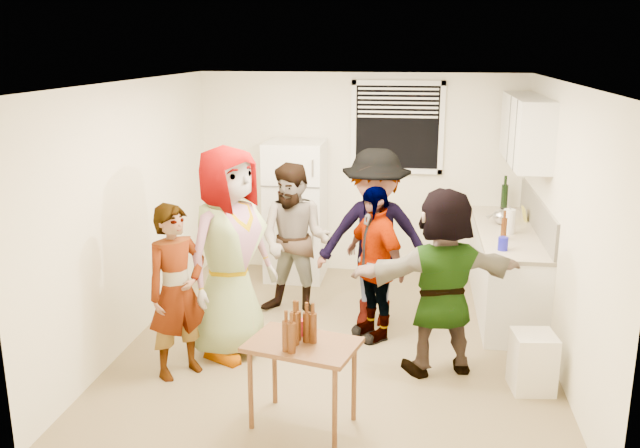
% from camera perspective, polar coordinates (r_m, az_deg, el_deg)
% --- Properties ---
extents(room, '(4.00, 4.50, 2.50)m').
position_cam_1_polar(room, '(6.72, 1.50, -9.96)').
color(room, white).
rests_on(room, ground).
extents(window, '(1.12, 0.10, 1.06)m').
position_cam_1_polar(window, '(8.33, 6.52, 8.09)').
color(window, white).
rests_on(window, room).
extents(refrigerator, '(0.70, 0.70, 1.70)m').
position_cam_1_polar(refrigerator, '(8.31, -2.06, 1.14)').
color(refrigerator, white).
rests_on(refrigerator, ground).
extents(counter_lower, '(0.60, 2.20, 0.86)m').
position_cam_1_polar(counter_lower, '(7.66, 15.34, -3.87)').
color(counter_lower, white).
rests_on(counter_lower, ground).
extents(countertop, '(0.64, 2.22, 0.04)m').
position_cam_1_polar(countertop, '(7.53, 15.57, -0.62)').
color(countertop, beige).
rests_on(countertop, counter_lower).
extents(backsplash, '(0.03, 2.20, 0.36)m').
position_cam_1_polar(backsplash, '(7.52, 17.83, 0.77)').
color(backsplash, '#ADA99D').
rests_on(backsplash, countertop).
extents(upper_cabinets, '(0.34, 1.60, 0.70)m').
position_cam_1_polar(upper_cabinets, '(7.54, 16.94, 7.61)').
color(upper_cabinets, white).
rests_on(upper_cabinets, room).
extents(kettle, '(0.28, 0.25, 0.20)m').
position_cam_1_polar(kettle, '(7.74, 15.01, -0.01)').
color(kettle, silver).
rests_on(kettle, countertop).
extents(paper_towel, '(0.12, 0.12, 0.26)m').
position_cam_1_polar(paper_towel, '(7.37, 15.57, -0.78)').
color(paper_towel, white).
rests_on(paper_towel, countertop).
extents(wine_bottle, '(0.08, 0.08, 0.31)m').
position_cam_1_polar(wine_bottle, '(8.40, 15.19, 1.13)').
color(wine_bottle, black).
rests_on(wine_bottle, countertop).
extents(beer_bottle_counter, '(0.06, 0.06, 0.23)m').
position_cam_1_polar(beer_bottle_counter, '(7.14, 15.16, -1.28)').
color(beer_bottle_counter, '#47230C').
rests_on(beer_bottle_counter, countertop).
extents(blue_cup, '(0.10, 0.10, 0.13)m').
position_cam_1_polar(blue_cup, '(6.77, 15.12, -2.14)').
color(blue_cup, '#1716AF').
rests_on(blue_cup, countertop).
extents(picture_frame, '(0.02, 0.18, 0.15)m').
position_cam_1_polar(picture_frame, '(7.95, 16.82, 0.82)').
color(picture_frame, gold).
rests_on(picture_frame, countertop).
extents(trash_bin, '(0.38, 0.38, 0.50)m').
position_cam_1_polar(trash_bin, '(6.05, 17.46, -11.02)').
color(trash_bin, silver).
rests_on(trash_bin, ground).
extents(serving_table, '(0.91, 0.71, 0.68)m').
position_cam_1_polar(serving_table, '(5.43, -1.43, -16.44)').
color(serving_table, brown).
rests_on(serving_table, ground).
extents(beer_bottle_table, '(0.07, 0.07, 0.25)m').
position_cam_1_polar(beer_bottle_table, '(5.09, -2.12, -10.08)').
color(beer_bottle_table, '#47230C').
rests_on(beer_bottle_table, serving_table).
extents(red_cup, '(0.09, 0.09, 0.12)m').
position_cam_1_polar(red_cup, '(5.24, -1.26, -9.31)').
color(red_cup, maroon).
rests_on(red_cup, serving_table).
extents(guest_grey, '(2.19, 1.84, 0.63)m').
position_cam_1_polar(guest_grey, '(6.58, -7.32, -10.64)').
color(guest_grey, '#9C9C9C').
rests_on(guest_grey, ground).
extents(guest_stripe, '(1.54, 1.42, 0.37)m').
position_cam_1_polar(guest_stripe, '(6.28, -11.57, -12.17)').
color(guest_stripe, '#141933').
rests_on(guest_stripe, ground).
extents(guest_back_left, '(1.08, 1.76, 0.62)m').
position_cam_1_polar(guest_back_left, '(7.40, -2.06, -7.56)').
color(guest_back_left, '#523628').
rests_on(guest_back_left, ground).
extents(guest_back_right, '(1.25, 1.88, 0.68)m').
position_cam_1_polar(guest_back_right, '(7.20, 4.51, -8.25)').
color(guest_back_right, '#3E3E43').
rests_on(guest_back_right, ground).
extents(guest_black, '(1.76, 1.65, 0.37)m').
position_cam_1_polar(guest_black, '(6.88, 4.44, -9.39)').
color(guest_black, black).
rests_on(guest_black, ground).
extents(guest_orange, '(2.00, 2.08, 0.49)m').
position_cam_1_polar(guest_orange, '(6.30, 9.90, -11.98)').
color(guest_orange, '#D16E44').
rests_on(guest_orange, ground).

